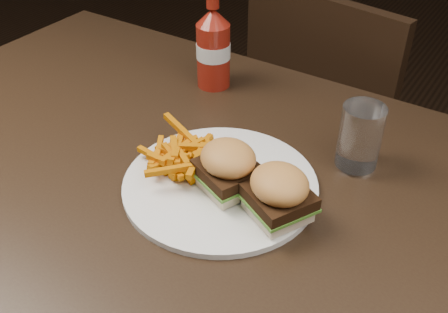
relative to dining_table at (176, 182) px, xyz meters
The scene contains 8 objects.
dining_table is the anchor object (origin of this frame).
chair_far 0.76m from the dining_table, 87.20° to the left, with size 0.41×0.41×0.04m, color black.
plate 0.08m from the dining_table, ahead, with size 0.29×0.29×0.01m, color white.
sandwich_half_a 0.10m from the dining_table, ahead, with size 0.07×0.07×0.02m, color beige.
sandwich_half_b 0.18m from the dining_table, ahead, with size 0.07×0.07×0.02m, color beige.
fries_pile 0.05m from the dining_table, 62.62° to the left, with size 0.12×0.12×0.05m, color #C36200, non-canonical shape.
ketchup_bottle 0.29m from the dining_table, 112.09° to the left, with size 0.06×0.06×0.13m, color maroon.
tumbler 0.29m from the dining_table, 36.89° to the left, with size 0.06×0.06×0.10m, color white.
Camera 1 is at (0.41, -0.48, 1.25)m, focal length 42.00 mm.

